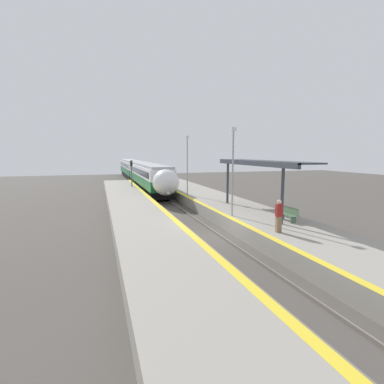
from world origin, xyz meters
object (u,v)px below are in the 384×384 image
railway_signal (132,174)px  lamppost_mid (187,162)px  train (138,171)px  platform_bench (289,214)px  person_waiting (279,215)px  lamppost_near (233,166)px

railway_signal → lamppost_mid: lamppost_mid is taller
train → platform_bench: train is taller
train → person_waiting: train is taller
train → lamppost_near: bearing=-86.1°
train → person_waiting: (2.84, -38.13, -0.29)m
train → railway_signal: (-2.47, -12.81, 0.45)m
railway_signal → lamppost_near: size_ratio=0.72×
person_waiting → platform_bench: bearing=45.2°
train → person_waiting: 38.24m
platform_bench → lamppost_near: bearing=136.9°
train → person_waiting: bearing=-85.7°
platform_bench → person_waiting: person_waiting is taller
person_waiting → lamppost_near: size_ratio=0.30×
train → lamppost_mid: lamppost_mid is taller
platform_bench → lamppost_mid: size_ratio=0.27×
platform_bench → lamppost_near: (-2.76, 2.59, 2.96)m
train → platform_bench: 36.29m
lamppost_near → lamppost_mid: size_ratio=1.00×
railway_signal → lamppost_mid: (4.72, -9.51, 1.74)m
train → lamppost_mid: (2.26, -22.32, 2.19)m
platform_bench → lamppost_near: 4.80m
train → lamppost_mid: 22.54m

